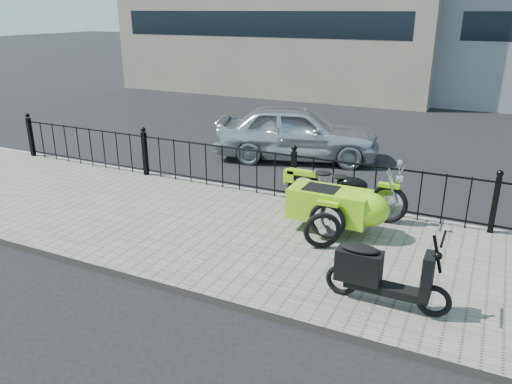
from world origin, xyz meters
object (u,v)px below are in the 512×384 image
at_px(scooter, 379,274).
at_px(spare_tire, 322,230).
at_px(motorcycle_sidecar, 342,203).
at_px(sedan_car, 297,132).

distance_m(scooter, spare_tire, 1.61).
relative_size(motorcycle_sidecar, scooter, 1.47).
xyz_separation_m(motorcycle_sidecar, sedan_car, (-2.34, 3.95, 0.10)).
bearing_deg(spare_tire, scooter, -46.19).
bearing_deg(sedan_car, scooter, -166.88).
distance_m(motorcycle_sidecar, sedan_car, 4.59).
distance_m(scooter, sedan_car, 6.81).
bearing_deg(motorcycle_sidecar, scooter, -61.86).
height_order(scooter, sedan_car, sedan_car).
xyz_separation_m(spare_tire, sedan_car, (-2.28, 4.75, 0.28)).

